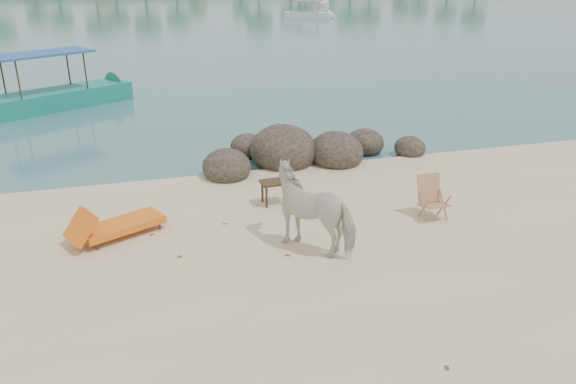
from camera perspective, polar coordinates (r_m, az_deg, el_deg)
name	(u,v)px	position (r m, az deg, el deg)	size (l,w,h in m)	color
boulders	(300,152)	(15.58, 1.20, 4.06)	(6.47, 3.01, 1.37)	black
cow	(316,209)	(10.67, 2.84, -1.75)	(0.85, 1.86, 1.57)	silver
side_table	(276,193)	(12.72, -1.24, -0.15)	(0.67, 0.43, 0.54)	black
lounge_chair	(122,222)	(11.74, -16.53, -2.93)	(2.06, 0.72, 0.62)	orange
deck_chair	(434,200)	(12.30, 14.65, -0.81)	(0.58, 0.63, 0.90)	tan
boat_near	(43,62)	(23.10, -23.63, 11.97)	(7.06, 1.59, 3.43)	#157F6D
boat_mid	(309,3)	(59.79, 2.13, 18.60)	(5.38, 1.21, 2.63)	silver
boat_far	(323,3)	(77.10, 3.61, 18.62)	(4.80, 1.08, 0.56)	silver
dead_leaves	(286,259)	(10.52, -0.16, -6.83)	(6.72, 6.24, 0.00)	brown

